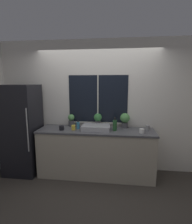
{
  "coord_description": "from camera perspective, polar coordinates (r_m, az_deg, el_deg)",
  "views": [
    {
      "loc": [
        0.41,
        -2.96,
        1.85
      ],
      "look_at": [
        0.0,
        0.3,
        1.29
      ],
      "focal_mm": 28.0,
      "sensor_mm": 36.0,
      "label": 1
    }
  ],
  "objects": [
    {
      "name": "mug_grey",
      "position": [
        3.5,
        16.5,
        -4.97
      ],
      "size": [
        0.08,
        0.08,
        0.1
      ],
      "color": "gray",
      "rests_on": "counter"
    },
    {
      "name": "mug_white",
      "position": [
        3.29,
        14.74,
        -6.01
      ],
      "size": [
        0.09,
        0.09,
        0.08
      ],
      "color": "white",
      "rests_on": "counter"
    },
    {
      "name": "mug_black",
      "position": [
        3.44,
        -11.17,
        -5.13
      ],
      "size": [
        0.09,
        0.09,
        0.08
      ],
      "color": "black",
      "rests_on": "counter"
    },
    {
      "name": "refrigerator",
      "position": [
        3.85,
        -22.97,
        -5.31
      ],
      "size": [
        0.65,
        0.65,
        1.8
      ],
      "color": "black",
      "rests_on": "ground_plane"
    },
    {
      "name": "soap_bottle",
      "position": [
        3.48,
        -5.89,
        -4.28
      ],
      "size": [
        0.06,
        0.06,
        0.17
      ],
      "color": "teal",
      "rests_on": "counter"
    },
    {
      "name": "mug_yellow",
      "position": [
        3.41,
        -7.39,
        -5.06
      ],
      "size": [
        0.08,
        0.08,
        0.09
      ],
      "color": "gold",
      "rests_on": "counter"
    },
    {
      "name": "wall_left",
      "position": [
        5.15,
        -22.21,
        3.45
      ],
      "size": [
        0.06,
        7.0,
        2.7
      ],
      "color": "silver",
      "rests_on": "ground_plane"
    },
    {
      "name": "counter",
      "position": [
        3.56,
        -0.02,
        -13.07
      ],
      "size": [
        2.26,
        0.61,
        0.94
      ],
      "color": "#B2A893",
      "rests_on": "ground_plane"
    },
    {
      "name": "ground_plane",
      "position": [
        3.52,
        -0.67,
        -22.01
      ],
      "size": [
        14.0,
        14.0,
        0.0
      ],
      "primitive_type": "plane",
      "color": "#38332D"
    },
    {
      "name": "wall_right",
      "position": [
        4.8,
        27.87,
        2.63
      ],
      "size": [
        0.06,
        7.0,
        2.7
      ],
      "color": "silver",
      "rests_on": "ground_plane"
    },
    {
      "name": "bottle_tall",
      "position": [
        3.34,
        6.17,
        -4.27
      ],
      "size": [
        0.08,
        0.08,
        0.26
      ],
      "color": "#235128",
      "rests_on": "counter"
    },
    {
      "name": "potted_plant_left",
      "position": [
        3.7,
        -8.07,
        -2.55
      ],
      "size": [
        0.13,
        0.13,
        0.25
      ],
      "color": "#4C4C51",
      "rests_on": "counter"
    },
    {
      "name": "sink",
      "position": [
        3.4,
        0.04,
        -5.03
      ],
      "size": [
        0.53,
        0.42,
        0.3
      ],
      "color": "#ADADB2",
      "rests_on": "counter"
    },
    {
      "name": "wall_back",
      "position": [
        3.68,
        0.69,
        1.94
      ],
      "size": [
        8.0,
        0.09,
        2.7
      ],
      "color": "silver",
      "rests_on": "ground_plane"
    },
    {
      "name": "potted_plant_right",
      "position": [
        3.56,
        9.43,
        -2.35
      ],
      "size": [
        0.19,
        0.19,
        0.3
      ],
      "color": "#4C4C51",
      "rests_on": "counter"
    },
    {
      "name": "potted_plant_center",
      "position": [
        3.59,
        0.59,
        -2.35
      ],
      "size": [
        0.16,
        0.16,
        0.28
      ],
      "color": "#4C4C51",
      "rests_on": "counter"
    }
  ]
}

